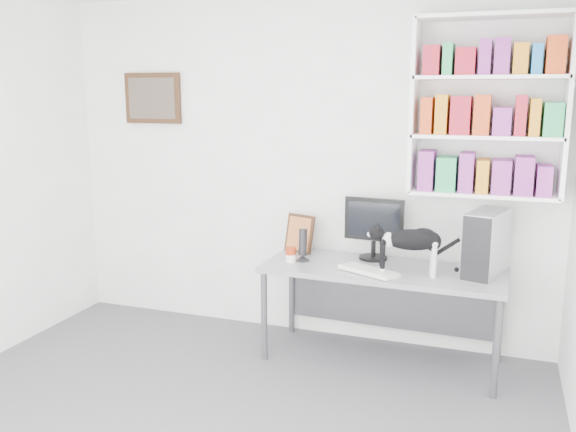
{
  "coord_description": "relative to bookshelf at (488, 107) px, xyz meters",
  "views": [
    {
      "loc": [
        1.51,
        -2.59,
        1.95
      ],
      "look_at": [
        0.06,
        1.53,
        1.06
      ],
      "focal_mm": 38.0,
      "sensor_mm": 36.0,
      "label": 1
    }
  ],
  "objects": [
    {
      "name": "room",
      "position": [
        -1.4,
        -1.85,
        -0.5
      ],
      "size": [
        4.01,
        4.01,
        2.7
      ],
      "color": "#525156",
      "rests_on": "ground"
    },
    {
      "name": "bookshelf",
      "position": [
        0.0,
        0.0,
        0.0
      ],
      "size": [
        1.03,
        0.28,
        1.24
      ],
      "primitive_type": "cube",
      "color": "white",
      "rests_on": "room"
    },
    {
      "name": "wall_art",
      "position": [
        -2.7,
        0.12,
        0.05
      ],
      "size": [
        0.52,
        0.04,
        0.42
      ],
      "primitive_type": "cube",
      "color": "#3F2814",
      "rests_on": "room"
    },
    {
      "name": "desk",
      "position": [
        -0.64,
        -0.24,
        -1.49
      ],
      "size": [
        1.73,
        0.72,
        0.71
      ],
      "primitive_type": "cube",
      "rotation": [
        0.0,
        0.0,
        -0.03
      ],
      "color": "gray",
      "rests_on": "room"
    },
    {
      "name": "monitor",
      "position": [
        -0.75,
        -0.03,
        -0.9
      ],
      "size": [
        0.46,
        0.24,
        0.48
      ],
      "primitive_type": "cube",
      "rotation": [
        0.0,
        0.0,
        -0.07
      ],
      "color": "black",
      "rests_on": "desk"
    },
    {
      "name": "keyboard",
      "position": [
        -0.71,
        -0.4,
        -1.12
      ],
      "size": [
        0.46,
        0.33,
        0.03
      ],
      "primitive_type": "cube",
      "rotation": [
        0.0,
        0.0,
        -0.45
      ],
      "color": "silver",
      "rests_on": "desk"
    },
    {
      "name": "pc_tower",
      "position": [
        0.05,
        -0.17,
        -0.91
      ],
      "size": [
        0.31,
        0.49,
        0.45
      ],
      "primitive_type": "cube",
      "rotation": [
        0.0,
        0.0,
        -0.27
      ],
      "color": "#ACACB1",
      "rests_on": "desk"
    },
    {
      "name": "speaker",
      "position": [
        -1.24,
        -0.25,
        -1.01
      ],
      "size": [
        0.12,
        0.12,
        0.25
      ],
      "primitive_type": "cylinder",
      "rotation": [
        0.0,
        0.0,
        0.13
      ],
      "color": "black",
      "rests_on": "desk"
    },
    {
      "name": "leaning_print",
      "position": [
        -1.35,
        -0.01,
        -0.98
      ],
      "size": [
        0.27,
        0.17,
        0.31
      ],
      "primitive_type": "cube",
      "rotation": [
        0.0,
        0.0,
        -0.33
      ],
      "color": "#3F2814",
      "rests_on": "desk"
    },
    {
      "name": "soup_can",
      "position": [
        -1.32,
        -0.32,
        -1.08
      ],
      "size": [
        0.1,
        0.1,
        0.11
      ],
      "primitive_type": "cylinder",
      "rotation": [
        0.0,
        0.0,
        -0.43
      ],
      "color": "#A22A0D",
      "rests_on": "desk"
    },
    {
      "name": "cat",
      "position": [
        -0.43,
        -0.37,
        -0.96
      ],
      "size": [
        0.58,
        0.26,
        0.34
      ],
      "primitive_type": null,
      "rotation": [
        0.0,
        0.0,
        0.22
      ],
      "color": "black",
      "rests_on": "desk"
    }
  ]
}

